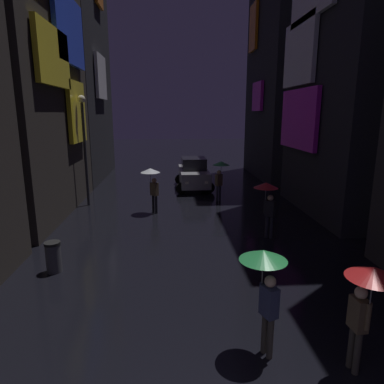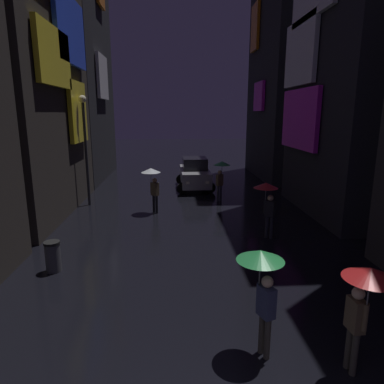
{
  "view_description": "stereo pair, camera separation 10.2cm",
  "coord_description": "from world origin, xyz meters",
  "px_view_note": "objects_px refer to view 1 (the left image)",
  "views": [
    {
      "loc": [
        -0.86,
        -2.68,
        4.59
      ],
      "look_at": [
        0.0,
        10.09,
        1.63
      ],
      "focal_mm": 32.0,
      "sensor_mm": 36.0,
      "label": 1
    },
    {
      "loc": [
        -0.75,
        -2.69,
        4.59
      ],
      "look_at": [
        0.0,
        10.09,
        1.63
      ],
      "focal_mm": 32.0,
      "sensor_mm": 36.0,
      "label": 2
    }
  ],
  "objects_px": {
    "pedestrian_midstreet_left_red": "(368,290)",
    "trash_bin": "(53,257)",
    "pedestrian_foreground_right_red": "(267,195)",
    "car_distant": "(194,174)",
    "pedestrian_far_right_clear": "(152,178)",
    "streetlamp_left_far": "(84,138)",
    "pedestrian_near_crossing_green": "(220,170)",
    "pedestrian_foreground_left_green": "(265,274)"
  },
  "relations": [
    {
      "from": "pedestrian_midstreet_left_red",
      "to": "trash_bin",
      "type": "height_order",
      "value": "pedestrian_midstreet_left_red"
    },
    {
      "from": "car_distant",
      "to": "streetlamp_left_far",
      "type": "xyz_separation_m",
      "value": [
        -5.64,
        -3.66,
        2.48
      ]
    },
    {
      "from": "pedestrian_foreground_right_red",
      "to": "car_distant",
      "type": "distance_m",
      "value": 9.15
    },
    {
      "from": "pedestrian_midstreet_left_red",
      "to": "pedestrian_foreground_left_green",
      "type": "relative_size",
      "value": 1.0
    },
    {
      "from": "pedestrian_foreground_right_red",
      "to": "streetlamp_left_far",
      "type": "xyz_separation_m",
      "value": [
        -7.72,
        5.22,
        1.74
      ]
    },
    {
      "from": "pedestrian_foreground_left_green",
      "to": "trash_bin",
      "type": "relative_size",
      "value": 2.28
    },
    {
      "from": "pedestrian_foreground_left_green",
      "to": "streetlamp_left_far",
      "type": "distance_m",
      "value": 13.0
    },
    {
      "from": "streetlamp_left_far",
      "to": "car_distant",
      "type": "bearing_deg",
      "value": 32.94
    },
    {
      "from": "streetlamp_left_far",
      "to": "pedestrian_foreground_left_green",
      "type": "bearing_deg",
      "value": -62.74
    },
    {
      "from": "pedestrian_far_right_clear",
      "to": "streetlamp_left_far",
      "type": "distance_m",
      "value": 4.07
    },
    {
      "from": "pedestrian_near_crossing_green",
      "to": "streetlamp_left_far",
      "type": "relative_size",
      "value": 0.39
    },
    {
      "from": "pedestrian_foreground_left_green",
      "to": "streetlamp_left_far",
      "type": "bearing_deg",
      "value": 117.26
    },
    {
      "from": "pedestrian_far_right_clear",
      "to": "streetlamp_left_far",
      "type": "bearing_deg",
      "value": 154.35
    },
    {
      "from": "pedestrian_near_crossing_green",
      "to": "pedestrian_foreground_left_green",
      "type": "height_order",
      "value": "same"
    },
    {
      "from": "pedestrian_near_crossing_green",
      "to": "pedestrian_midstreet_left_red",
      "type": "bearing_deg",
      "value": -87.08
    },
    {
      "from": "pedestrian_far_right_clear",
      "to": "pedestrian_near_crossing_green",
      "type": "xyz_separation_m",
      "value": [
        3.51,
        2.05,
        0.0
      ]
    },
    {
      "from": "pedestrian_midstreet_left_red",
      "to": "pedestrian_near_crossing_green",
      "type": "relative_size",
      "value": 1.0
    },
    {
      "from": "pedestrian_near_crossing_green",
      "to": "trash_bin",
      "type": "height_order",
      "value": "pedestrian_near_crossing_green"
    },
    {
      "from": "pedestrian_near_crossing_green",
      "to": "car_distant",
      "type": "relative_size",
      "value": 0.51
    },
    {
      "from": "pedestrian_near_crossing_green",
      "to": "streetlamp_left_far",
      "type": "distance_m",
      "value": 7.06
    },
    {
      "from": "pedestrian_far_right_clear",
      "to": "trash_bin",
      "type": "xyz_separation_m",
      "value": [
        -2.62,
        -6.01,
        -1.2
      ]
    },
    {
      "from": "pedestrian_far_right_clear",
      "to": "pedestrian_midstreet_left_red",
      "type": "bearing_deg",
      "value": -68.56
    },
    {
      "from": "pedestrian_far_right_clear",
      "to": "pedestrian_near_crossing_green",
      "type": "distance_m",
      "value": 4.07
    },
    {
      "from": "pedestrian_foreground_left_green",
      "to": "pedestrian_foreground_right_red",
      "type": "bearing_deg",
      "value": 73.72
    },
    {
      "from": "pedestrian_far_right_clear",
      "to": "pedestrian_foreground_left_green",
      "type": "bearing_deg",
      "value": -75.33
    },
    {
      "from": "pedestrian_midstreet_left_red",
      "to": "streetlamp_left_far",
      "type": "height_order",
      "value": "streetlamp_left_far"
    },
    {
      "from": "car_distant",
      "to": "pedestrian_midstreet_left_red",
      "type": "bearing_deg",
      "value": -83.41
    },
    {
      "from": "pedestrian_midstreet_left_red",
      "to": "pedestrian_foreground_left_green",
      "type": "xyz_separation_m",
      "value": [
        -1.57,
        0.72,
        0.0
      ]
    },
    {
      "from": "pedestrian_midstreet_left_red",
      "to": "pedestrian_foreground_right_red",
      "type": "bearing_deg",
      "value": 87.98
    },
    {
      "from": "pedestrian_far_right_clear",
      "to": "car_distant",
      "type": "bearing_deg",
      "value": 66.12
    },
    {
      "from": "pedestrian_midstreet_left_red",
      "to": "car_distant",
      "type": "xyz_separation_m",
      "value": [
        -1.83,
        15.83,
        -0.74
      ]
    },
    {
      "from": "pedestrian_far_right_clear",
      "to": "pedestrian_near_crossing_green",
      "type": "bearing_deg",
      "value": 30.34
    },
    {
      "from": "pedestrian_foreground_right_red",
      "to": "trash_bin",
      "type": "relative_size",
      "value": 2.28
    },
    {
      "from": "pedestrian_midstreet_left_red",
      "to": "pedestrian_far_right_clear",
      "type": "xyz_separation_m",
      "value": [
        -4.15,
        10.58,
        0.0
      ]
    },
    {
      "from": "pedestrian_near_crossing_green",
      "to": "pedestrian_foreground_left_green",
      "type": "bearing_deg",
      "value": -94.47
    },
    {
      "from": "pedestrian_near_crossing_green",
      "to": "pedestrian_foreground_right_red",
      "type": "bearing_deg",
      "value": -81.11
    },
    {
      "from": "pedestrian_foreground_right_red",
      "to": "car_distant",
      "type": "relative_size",
      "value": 0.51
    },
    {
      "from": "pedestrian_foreground_right_red",
      "to": "car_distant",
      "type": "xyz_separation_m",
      "value": [
        -2.07,
        8.88,
        -0.74
      ]
    },
    {
      "from": "car_distant",
      "to": "streetlamp_left_far",
      "type": "bearing_deg",
      "value": -147.06
    },
    {
      "from": "trash_bin",
      "to": "pedestrian_near_crossing_green",
      "type": "bearing_deg",
      "value": 52.76
    },
    {
      "from": "pedestrian_foreground_right_red",
      "to": "car_distant",
      "type": "height_order",
      "value": "pedestrian_foreground_right_red"
    },
    {
      "from": "pedestrian_far_right_clear",
      "to": "pedestrian_near_crossing_green",
      "type": "height_order",
      "value": "same"
    }
  ]
}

